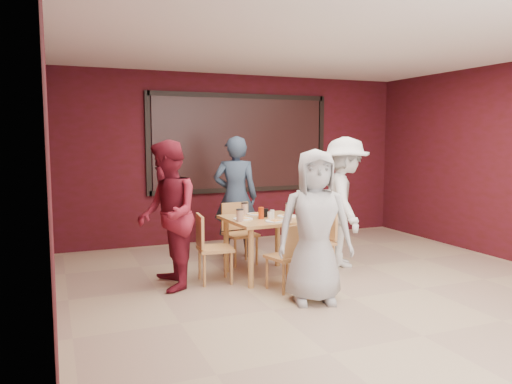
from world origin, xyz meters
name	(u,v)px	position (x,y,z in m)	size (l,w,h in m)	color
floor	(352,298)	(0.00, 0.00, 0.00)	(7.00, 7.00, 0.00)	tan
window_blinds	(241,143)	(0.00, 3.45, 1.65)	(3.00, 0.02, 1.50)	black
dining_table	(265,225)	(-0.53, 1.18, 0.66)	(1.00, 1.00, 0.90)	tan
chair_front	(289,253)	(-0.52, 0.50, 0.44)	(0.45, 0.45, 0.78)	#B88647
chair_back	(238,229)	(-0.61, 1.93, 0.48)	(0.44, 0.44, 0.84)	#B88647
chair_left	(209,244)	(-1.27, 1.17, 0.47)	(0.44, 0.44, 0.83)	#B88647
chair_right	(322,238)	(0.25, 1.11, 0.45)	(0.41, 0.41, 0.79)	#B88647
diner_front	(315,226)	(-0.44, 0.07, 0.82)	(0.80, 0.52, 1.63)	#AAAAAA
diner_back	(236,197)	(-0.51, 2.32, 0.88)	(0.64, 0.42, 1.77)	#2E3D52
diner_left	(167,215)	(-1.78, 1.13, 0.86)	(0.84, 0.65, 1.73)	maroon
diner_right	(344,202)	(0.68, 1.26, 0.88)	(1.14, 0.65, 1.76)	silver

